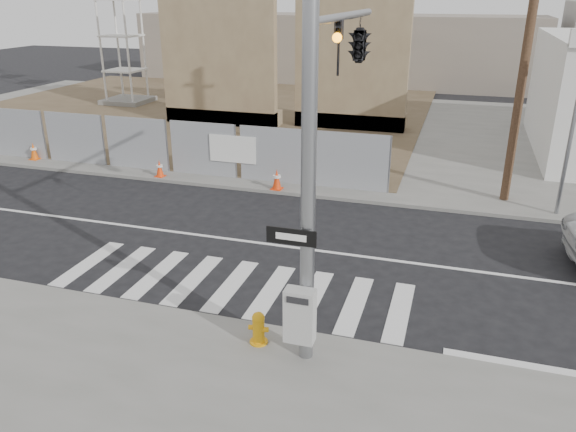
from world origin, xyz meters
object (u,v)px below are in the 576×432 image
(traffic_cone_b, at_px, (34,151))
(signal_pole, at_px, (345,85))
(traffic_cone_d, at_px, (277,180))
(traffic_cone_c, at_px, (160,168))
(fire_hydrant, at_px, (258,328))

(traffic_cone_b, bearing_deg, signal_pole, -25.72)
(traffic_cone_b, relative_size, traffic_cone_d, 0.97)
(traffic_cone_d, bearing_deg, traffic_cone_c, 178.97)
(traffic_cone_b, distance_m, traffic_cone_d, 10.74)
(signal_pole, height_order, traffic_cone_b, signal_pole)
(traffic_cone_b, bearing_deg, traffic_cone_d, -3.29)
(signal_pole, xyz_separation_m, traffic_cone_b, (-14.29, 6.88, -4.32))
(signal_pole, relative_size, traffic_cone_d, 9.71)
(traffic_cone_c, bearing_deg, traffic_cone_d, -1.03)
(signal_pole, relative_size, traffic_cone_c, 11.04)
(traffic_cone_d, bearing_deg, signal_pole, -60.40)
(signal_pole, xyz_separation_m, traffic_cone_c, (-8.19, 6.35, -4.35))
(traffic_cone_c, xyz_separation_m, traffic_cone_d, (4.63, -0.08, 0.04))
(traffic_cone_b, xyz_separation_m, traffic_cone_c, (6.10, -0.53, -0.03))
(fire_hydrant, bearing_deg, traffic_cone_c, 115.26)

